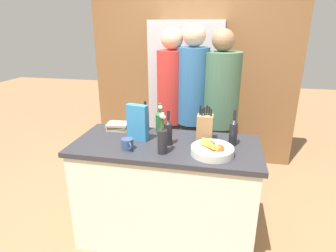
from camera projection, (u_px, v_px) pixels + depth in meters
ground_plane at (166, 234)px, 2.57m from camera, size 14.00×14.00×0.00m
kitchen_island at (166, 191)px, 2.41m from camera, size 1.50×0.68×0.90m
back_wall_wood at (193, 66)px, 3.71m from camera, size 2.70×0.12×2.60m
refrigerator at (187, 99)px, 3.51m from camera, size 0.83×0.62×1.86m
fruit_bowl at (212, 149)px, 2.06m from camera, size 0.32×0.32×0.10m
knife_block at (205, 127)px, 2.29m from camera, size 0.13×0.11×0.30m
flower_vase at (162, 139)px, 2.05m from camera, size 0.07×0.07×0.37m
cereal_box at (138, 122)px, 2.29m from camera, size 0.19×0.10×0.30m
coffee_mug at (128, 144)px, 2.14m from camera, size 0.10×0.11×0.08m
book_stack at (118, 126)px, 2.54m from camera, size 0.20×0.16×0.07m
bottle_oil at (145, 119)px, 2.52m from camera, size 0.06×0.06×0.27m
bottle_vinegar at (160, 121)px, 2.47m from camera, size 0.07×0.07×0.26m
bottle_wine at (233, 131)px, 2.20m from camera, size 0.06×0.06×0.29m
bottle_water at (168, 131)px, 2.21m from camera, size 0.06×0.06×0.28m
person_at_sink at (172, 106)px, 2.87m from camera, size 0.30×0.30×1.78m
person_in_blue at (192, 106)px, 2.79m from camera, size 0.30×0.30×1.82m
person_in_red_tee at (219, 111)px, 2.79m from camera, size 0.38×0.38×1.78m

